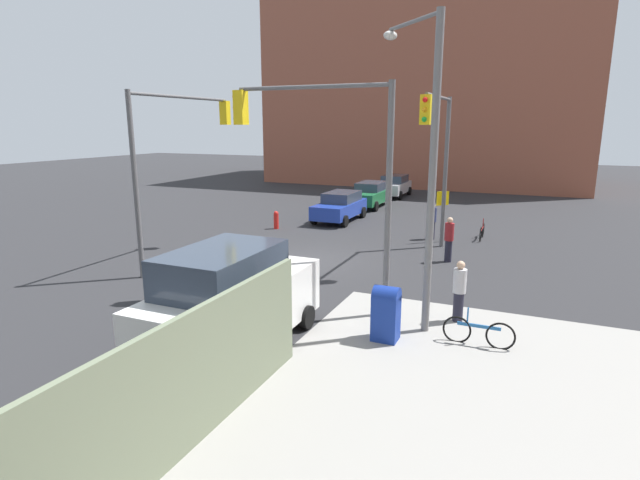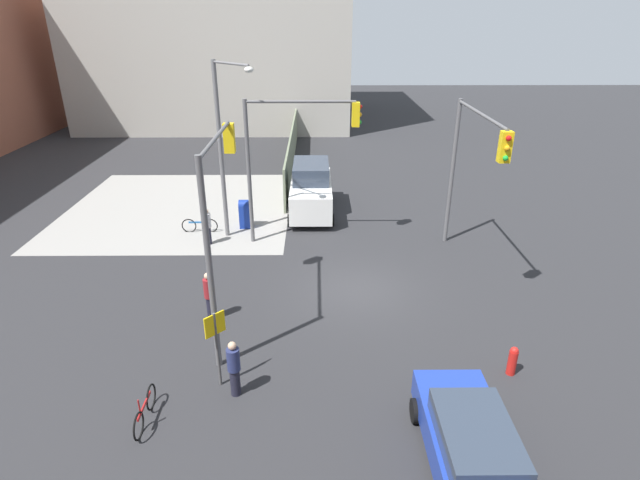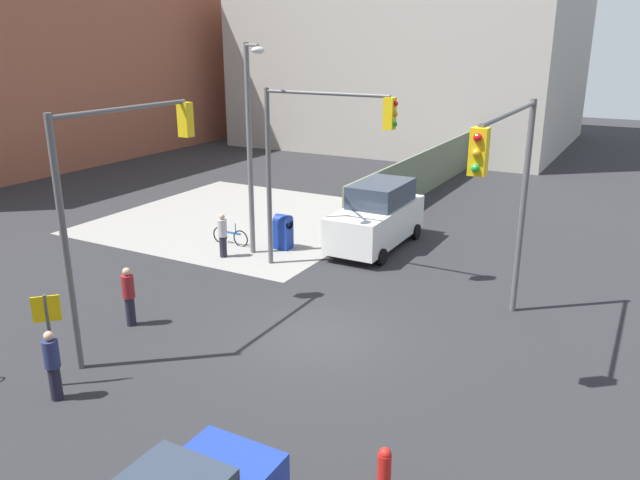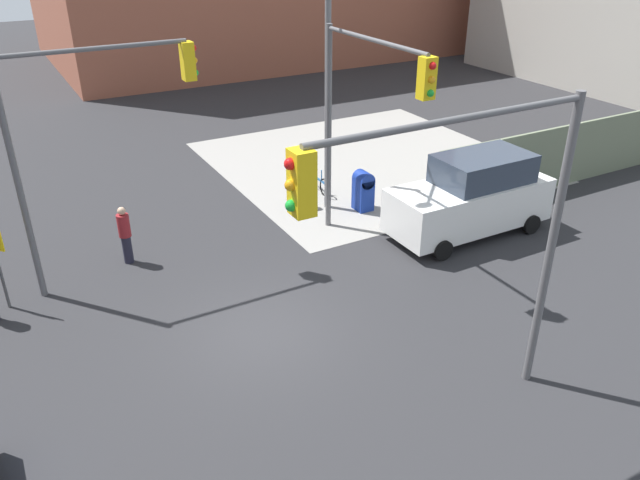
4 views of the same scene
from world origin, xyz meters
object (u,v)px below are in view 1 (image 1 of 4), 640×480
object	(u,v)px
pedestrian_crossing	(459,290)
bicycle_leaning_on_fence	(478,332)
traffic_signal_se_corner	(177,143)
hatchback_blue	(340,206)
pedestrian_walking_north	(449,239)
street_lamp_corner	(425,151)
van_white_delivery	(232,301)
mailbox_blue	(386,312)
traffic_signal_nw_corner	(439,144)
bicycle_at_crosswalk	(482,232)
coupe_silver	(394,186)
sedan_green	(370,194)
traffic_signal_ne_corner	(325,152)
fire_hydrant	(276,220)
pedestrian_waiting	(432,220)

from	to	relation	value
pedestrian_crossing	bicycle_leaning_on_fence	bearing A→B (deg)	123.45
traffic_signal_se_corner	pedestrian_crossing	xyz separation A→B (m)	(2.00, 11.00, -3.75)
traffic_signal_se_corner	hatchback_blue	size ratio (longest dim) A/B	1.47
hatchback_blue	pedestrian_walking_north	distance (m)	9.61
street_lamp_corner	van_white_delivery	distance (m)	6.07
bicycle_leaning_on_fence	pedestrian_crossing	bearing A→B (deg)	-153.54
van_white_delivery	pedestrian_walking_north	distance (m)	10.82
street_lamp_corner	mailbox_blue	xyz separation A→B (m)	(1.26, -0.54, -3.94)
traffic_signal_nw_corner	mailbox_blue	bearing A→B (deg)	3.25
traffic_signal_nw_corner	mailbox_blue	world-z (taller)	traffic_signal_nw_corner
mailbox_blue	bicycle_at_crosswalk	size ratio (longest dim) A/B	0.82
traffic_signal_nw_corner	coupe_silver	bearing A→B (deg)	-159.39
street_lamp_corner	coupe_silver	size ratio (longest dim) A/B	1.94
sedan_green	pedestrian_walking_north	world-z (taller)	pedestrian_walking_north
traffic_signal_ne_corner	bicycle_at_crosswalk	world-z (taller)	traffic_signal_ne_corner
fire_hydrant	pedestrian_waiting	distance (m)	8.05
traffic_signal_ne_corner	coupe_silver	size ratio (longest dim) A/B	1.58
sedan_green	coupe_silver	world-z (taller)	same
bicycle_leaning_on_fence	traffic_signal_nw_corner	bearing A→B (deg)	-161.79
street_lamp_corner	hatchback_blue	distance (m)	15.79
traffic_signal_ne_corner	bicycle_leaning_on_fence	bearing A→B (deg)	76.51
traffic_signal_ne_corner	van_white_delivery	world-z (taller)	traffic_signal_ne_corner
traffic_signal_nw_corner	bicycle_leaning_on_fence	distance (m)	9.62
mailbox_blue	pedestrian_crossing	world-z (taller)	pedestrian_crossing
pedestrian_walking_north	van_white_delivery	bearing A→B (deg)	-10.34
pedestrian_crossing	sedan_green	bearing A→B (deg)	-58.06
bicycle_leaning_on_fence	pedestrian_walking_north	bearing A→B (deg)	-165.28
mailbox_blue	coupe_silver	world-z (taller)	coupe_silver
pedestrian_waiting	pedestrian_walking_north	bearing A→B (deg)	11.29
coupe_silver	bicycle_leaning_on_fence	xyz separation A→B (m)	(24.80, 8.94, -0.50)
traffic_signal_ne_corner	fire_hydrant	bearing A→B (deg)	-144.36
street_lamp_corner	bicycle_at_crosswalk	size ratio (longest dim) A/B	4.57
pedestrian_walking_north	bicycle_at_crosswalk	size ratio (longest dim) A/B	1.03
traffic_signal_nw_corner	traffic_signal_ne_corner	bearing A→B (deg)	-14.89
sedan_green	street_lamp_corner	bearing A→B (deg)	21.60
hatchback_blue	traffic_signal_ne_corner	bearing A→B (deg)	19.38
van_white_delivery	pedestrian_waiting	xyz separation A→B (m)	(-14.07, 2.00, -0.37)
coupe_silver	fire_hydrant	bearing A→B (deg)	-9.82
sedan_green	bicycle_at_crosswalk	distance (m)	10.63
traffic_signal_se_corner	van_white_delivery	bearing A→B (deg)	46.06
traffic_signal_nw_corner	hatchback_blue	size ratio (longest dim) A/B	1.47
hatchback_blue	traffic_signal_se_corner	bearing A→B (deg)	-13.56
coupe_silver	pedestrian_waiting	distance (m)	14.50
traffic_signal_nw_corner	bicycle_at_crosswalk	bearing A→B (deg)	160.37
fire_hydrant	hatchback_blue	size ratio (longest dim) A/B	0.21
sedan_green	pedestrian_waiting	distance (m)	9.90
coupe_silver	bicycle_at_crosswalk	distance (m)	14.63
mailbox_blue	traffic_signal_se_corner	bearing A→B (deg)	-112.84
traffic_signal_nw_corner	street_lamp_corner	world-z (taller)	street_lamp_corner
pedestrian_waiting	bicycle_leaning_on_fence	distance (m)	11.91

